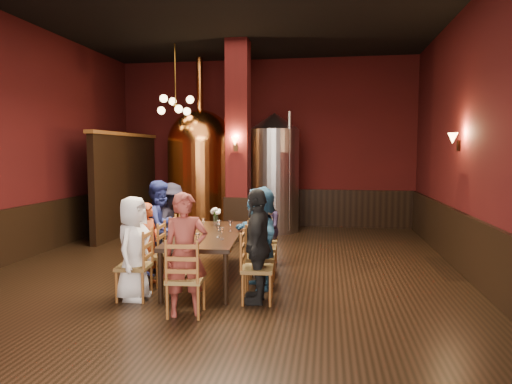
% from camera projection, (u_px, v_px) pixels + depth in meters
% --- Properties ---
extents(room, '(10.00, 10.02, 4.50)m').
position_uv_depth(room, '(223.00, 138.00, 7.53)').
color(room, black).
rests_on(room, ground).
extents(wainscot_right, '(0.08, 9.90, 1.00)m').
position_uv_depth(wainscot_right, '(473.00, 250.00, 7.07)').
color(wainscot_right, black).
rests_on(wainscot_right, ground).
extents(wainscot_back, '(7.90, 0.08, 1.00)m').
position_uv_depth(wainscot_back, '(264.00, 207.00, 12.56)').
color(wainscot_back, black).
rests_on(wainscot_back, ground).
extents(wainscot_left, '(0.08, 9.90, 1.00)m').
position_uv_depth(wainscot_left, '(12.00, 236.00, 8.29)').
color(wainscot_left, black).
rests_on(wainscot_left, ground).
extents(column, '(0.58, 0.58, 4.50)m').
position_uv_depth(column, '(238.00, 142.00, 10.33)').
color(column, '#410E0E').
rests_on(column, ground).
extents(partition, '(0.22, 3.50, 2.40)m').
position_uv_depth(partition, '(126.00, 185.00, 11.26)').
color(partition, black).
rests_on(partition, ground).
extents(pendant_cluster, '(0.90, 0.90, 1.70)m').
position_uv_depth(pendant_cluster, '(176.00, 105.00, 10.58)').
color(pendant_cluster, '#A57226').
rests_on(pendant_cluster, room).
extents(sconce_wall, '(0.20, 0.20, 0.36)m').
position_uv_depth(sconce_wall, '(459.00, 141.00, 7.71)').
color(sconce_wall, black).
rests_on(sconce_wall, room).
extents(sconce_column, '(0.20, 0.20, 0.36)m').
position_uv_depth(sconce_column, '(236.00, 144.00, 10.04)').
color(sconce_column, black).
rests_on(sconce_column, column).
extents(dining_table, '(1.19, 2.47, 0.75)m').
position_uv_depth(dining_table, '(208.00, 237.00, 7.16)').
color(dining_table, black).
rests_on(dining_table, ground).
extents(chair_0, '(0.50, 0.50, 0.92)m').
position_uv_depth(chair_0, '(134.00, 266.00, 6.25)').
color(chair_0, brown).
rests_on(chair_0, ground).
extents(person_0, '(0.48, 0.71, 1.42)m').
position_uv_depth(person_0, '(133.00, 248.00, 6.22)').
color(person_0, white).
rests_on(person_0, ground).
extents(chair_1, '(0.50, 0.50, 0.92)m').
position_uv_depth(chair_1, '(149.00, 255.00, 6.91)').
color(chair_1, brown).
rests_on(chair_1, ground).
extents(person_1, '(0.35, 0.49, 1.26)m').
position_uv_depth(person_1, '(149.00, 244.00, 6.90)').
color(person_1, '#963919').
rests_on(person_1, ground).
extents(chair_2, '(0.50, 0.50, 0.92)m').
position_uv_depth(chair_2, '(161.00, 246.00, 7.57)').
color(chair_2, brown).
rests_on(chair_2, ground).
extents(person_2, '(0.51, 0.81, 1.55)m').
position_uv_depth(person_2, '(161.00, 227.00, 7.54)').
color(person_2, navy).
rests_on(person_2, ground).
extents(chair_3, '(0.50, 0.50, 0.92)m').
position_uv_depth(chair_3, '(172.00, 238.00, 8.23)').
color(chair_3, brown).
rests_on(chair_3, ground).
extents(person_3, '(0.63, 0.99, 1.47)m').
position_uv_depth(person_3, '(171.00, 223.00, 8.21)').
color(person_3, black).
rests_on(person_3, ground).
extents(chair_4, '(0.50, 0.50, 0.92)m').
position_uv_depth(chair_4, '(257.00, 268.00, 6.12)').
color(chair_4, brown).
rests_on(chair_4, ground).
extents(person_4, '(0.41, 0.91, 1.54)m').
position_uv_depth(person_4, '(257.00, 246.00, 6.09)').
color(person_4, black).
rests_on(person_4, ground).
extents(chair_5, '(0.50, 0.50, 0.92)m').
position_uv_depth(chair_5, '(261.00, 257.00, 6.79)').
color(chair_5, brown).
rests_on(chair_5, ground).
extents(person_5, '(1.01, 1.46, 1.51)m').
position_uv_depth(person_5, '(261.00, 237.00, 6.76)').
color(person_5, '#2A577E').
rests_on(person_5, ground).
extents(chair_6, '(0.50, 0.50, 0.92)m').
position_uv_depth(chair_6, '(263.00, 248.00, 7.44)').
color(chair_6, brown).
rests_on(chair_6, ground).
extents(person_6, '(0.54, 0.72, 1.33)m').
position_uv_depth(person_6, '(263.00, 235.00, 7.42)').
color(person_6, beige).
rests_on(person_6, ground).
extents(chair_7, '(0.50, 0.50, 0.92)m').
position_uv_depth(chair_7, '(266.00, 240.00, 8.11)').
color(chair_7, brown).
rests_on(chair_7, ground).
extents(person_7, '(0.51, 0.71, 1.31)m').
position_uv_depth(person_7, '(266.00, 229.00, 8.09)').
color(person_7, '#1E172F').
rests_on(person_7, ground).
extents(chair_8, '(0.50, 0.50, 0.92)m').
position_uv_depth(chair_8, '(186.00, 278.00, 5.64)').
color(chair_8, brown).
rests_on(chair_8, ground).
extents(person_8, '(0.66, 0.56, 1.53)m').
position_uv_depth(person_8, '(185.00, 254.00, 5.61)').
color(person_8, brown).
rests_on(person_8, ground).
extents(copper_kettle, '(1.84, 1.84, 4.33)m').
position_uv_depth(copper_kettle, '(201.00, 169.00, 11.48)').
color(copper_kettle, black).
rests_on(copper_kettle, ground).
extents(steel_vessel, '(1.27, 1.27, 2.99)m').
position_uv_depth(steel_vessel, '(274.00, 173.00, 11.50)').
color(steel_vessel, '#B2B2B7').
rests_on(steel_vessel, ground).
extents(rose_vase, '(0.18, 0.18, 0.31)m').
position_uv_depth(rose_vase, '(216.00, 214.00, 7.88)').
color(rose_vase, white).
rests_on(rose_vase, dining_table).
extents(wine_glass_0, '(0.07, 0.07, 0.17)m').
position_uv_depth(wine_glass_0, '(198.00, 239.00, 6.18)').
color(wine_glass_0, white).
rests_on(wine_glass_0, dining_table).
extents(wine_glass_1, '(0.07, 0.07, 0.17)m').
position_uv_depth(wine_glass_1, '(230.00, 226.00, 7.28)').
color(wine_glass_1, white).
rests_on(wine_glass_1, dining_table).
extents(wine_glass_2, '(0.07, 0.07, 0.17)m').
position_uv_depth(wine_glass_2, '(218.00, 232.00, 6.76)').
color(wine_glass_2, white).
rests_on(wine_glass_2, dining_table).
extents(wine_glass_3, '(0.07, 0.07, 0.17)m').
position_uv_depth(wine_glass_3, '(222.00, 234.00, 6.61)').
color(wine_glass_3, white).
rests_on(wine_glass_3, dining_table).
extents(wine_glass_4, '(0.07, 0.07, 0.17)m').
position_uv_depth(wine_glass_4, '(219.00, 226.00, 7.33)').
color(wine_glass_4, white).
rests_on(wine_glass_4, dining_table).
extents(wine_glass_5, '(0.07, 0.07, 0.17)m').
position_uv_depth(wine_glass_5, '(203.00, 224.00, 7.53)').
color(wine_glass_5, white).
rests_on(wine_glass_5, dining_table).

